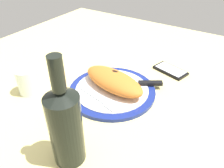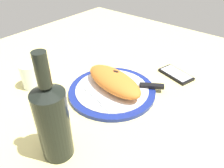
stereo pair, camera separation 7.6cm
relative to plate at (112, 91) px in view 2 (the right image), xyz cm
name	(u,v)px [view 2 (the right image)]	position (x,y,z in cm)	size (l,w,h in cm)	color
ground_plane	(112,96)	(0.00, 0.00, -2.26)	(150.00, 150.00, 3.00)	#E5D684
plate	(112,91)	(0.00, 0.00, 0.00)	(30.30, 30.30, 1.60)	navy
calzone	(114,81)	(0.15, 0.99, 3.69)	(25.86, 15.00, 5.67)	orange
fork	(97,99)	(0.13, -7.68, 1.04)	(17.29, 5.09, 0.40)	silver
knife	(142,85)	(7.37, 7.77, 1.32)	(19.64, 13.51, 1.20)	silver
smartphone	(176,74)	(12.28, 24.57, -0.20)	(14.29, 9.94, 1.16)	black
water_glass	(31,77)	(-24.68, -15.50, 3.24)	(6.65, 6.65, 9.10)	silver
wine_bottle	(53,120)	(5.74, -28.36, 10.36)	(7.80, 7.80, 28.56)	black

